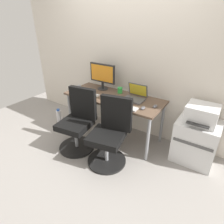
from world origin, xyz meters
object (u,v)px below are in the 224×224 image
office_chair_right (110,135)px  open_laptop (135,96)px  desktop_monitor (102,75)px  coffee_mug (120,90)px  side_cabinet (195,141)px  office_chair_left (78,123)px  printer (202,114)px  water_bottle_on_floor (59,117)px

office_chair_right → open_laptop: (0.02, 0.65, 0.35)m
desktop_monitor → coffee_mug: bearing=1.0°
open_laptop → side_cabinet: bearing=1.4°
office_chair_left → coffee_mug: office_chair_left is taller
desktop_monitor → printer: bearing=-1.9°
side_cabinet → office_chair_right: bearing=-145.2°
office_chair_right → printer: size_ratio=2.35×
office_chair_left → side_cabinet: (1.54, 0.67, -0.12)m
side_cabinet → open_laptop: 1.06m
coffee_mug → water_bottle_on_floor: bearing=-157.6°
side_cabinet → printer: printer is taller
desktop_monitor → open_laptop: bearing=-6.6°
office_chair_left → coffee_mug: (0.28, 0.73, 0.34)m
side_cabinet → printer: bearing=-90.0°
office_chair_left → office_chair_right: size_ratio=1.00×
office_chair_left → open_laptop: bearing=47.4°
side_cabinet → open_laptop: size_ratio=1.95×
printer → open_laptop: 0.95m
printer → open_laptop: bearing=-178.6°
water_bottle_on_floor → office_chair_left: bearing=-20.7°
printer → coffee_mug: (-1.27, 0.06, 0.04)m
side_cabinet → office_chair_left: bearing=-156.4°
water_bottle_on_floor → printer: bearing=9.2°
water_bottle_on_floor → open_laptop: size_ratio=1.00×
office_chair_left → desktop_monitor: bearing=95.4°
open_laptop → office_chair_left: bearing=-132.6°
office_chair_left → desktop_monitor: 0.91m
office_chair_left → water_bottle_on_floor: 0.88m
printer → desktop_monitor: bearing=178.1°
office_chair_left → open_laptop: (0.60, 0.65, 0.35)m
office_chair_right → side_cabinet: 1.19m
printer → office_chair_left: bearing=-156.4°
side_cabinet → open_laptop: open_laptop is taller
side_cabinet → desktop_monitor: bearing=178.1°
water_bottle_on_floor → office_chair_right: bearing=-12.3°
desktop_monitor → open_laptop: size_ratio=1.55×
office_chair_left → side_cabinet: bearing=23.6°
office_chair_left → printer: bearing=23.6°
office_chair_left → desktop_monitor: desktop_monitor is taller
printer → water_bottle_on_floor: bearing=-170.8°
office_chair_left → printer: size_ratio=2.35×
side_cabinet → coffee_mug: size_ratio=6.55×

